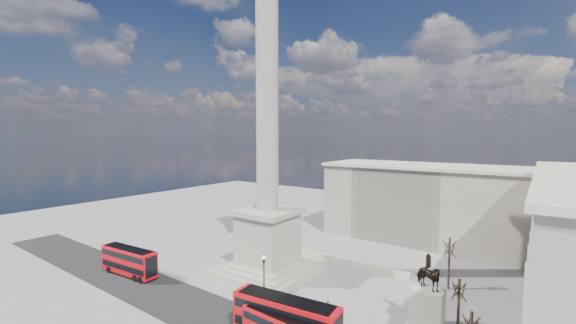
% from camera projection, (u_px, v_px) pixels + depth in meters
% --- Properties ---
extents(ground, '(180.00, 180.00, 0.00)m').
position_uv_depth(ground, '(248.00, 283.00, 54.67)').
color(ground, gray).
rests_on(ground, ground).
extents(asphalt_road, '(120.00, 9.00, 0.01)m').
position_uv_depth(asphalt_road, '(223.00, 321.00, 43.67)').
color(asphalt_road, '#262626').
rests_on(asphalt_road, ground).
extents(nelsons_column, '(14.00, 14.00, 49.85)m').
position_uv_depth(nelsons_column, '(268.00, 197.00, 57.76)').
color(nelsons_column, '#AFA492').
rests_on(nelsons_column, ground).
extents(balustrade_wall, '(40.00, 0.60, 1.10)m').
position_uv_depth(balustrade_wall, '(304.00, 252.00, 67.55)').
color(balustrade_wall, beige).
rests_on(balustrade_wall, ground).
extents(building_northeast, '(51.00, 17.00, 16.60)m').
position_uv_depth(building_northeast, '(446.00, 205.00, 74.62)').
color(building_northeast, beige).
rests_on(building_northeast, ground).
extents(red_bus_a, '(11.36, 3.55, 4.53)m').
position_uv_depth(red_bus_a, '(129.00, 261.00, 57.83)').
color(red_bus_a, red).
rests_on(red_bus_a, ground).
extents(red_bus_c, '(12.65, 4.15, 5.03)m').
position_uv_depth(red_bus_c, '(286.00, 320.00, 38.83)').
color(red_bus_c, red).
rests_on(red_bus_c, ground).
extents(victorian_lamp, '(0.61, 0.61, 7.15)m').
position_uv_depth(victorian_lamp, '(264.00, 277.00, 46.65)').
color(victorian_lamp, black).
rests_on(victorian_lamp, ground).
extents(equestrian_statue, '(4.50, 3.37, 9.24)m').
position_uv_depth(equestrian_statue, '(427.00, 303.00, 41.29)').
color(equestrian_statue, beige).
rests_on(equestrian_statue, ground).
extents(bare_tree_near, '(1.67, 1.67, 7.32)m').
position_uv_depth(bare_tree_near, '(471.00, 324.00, 32.03)').
color(bare_tree_near, '#332319').
rests_on(bare_tree_near, ground).
extents(bare_tree_mid, '(1.87, 1.87, 7.09)m').
position_uv_depth(bare_tree_mid, '(459.00, 289.00, 39.81)').
color(bare_tree_mid, '#332319').
rests_on(bare_tree_mid, ground).
extents(bare_tree_far, '(2.00, 2.00, 8.18)m').
position_uv_depth(bare_tree_far, '(450.00, 247.00, 52.27)').
color(bare_tree_far, '#332319').
rests_on(bare_tree_far, ground).
extents(pedestrian_walking, '(0.75, 0.55, 1.90)m').
position_uv_depth(pedestrian_walking, '(328.00, 308.00, 44.89)').
color(pedestrian_walking, '#272225').
rests_on(pedestrian_walking, ground).
extents(pedestrian_crossing, '(0.79, 1.16, 1.83)m').
position_uv_depth(pedestrian_crossing, '(249.00, 291.00, 49.87)').
color(pedestrian_crossing, '#272225').
rests_on(pedestrian_crossing, ground).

